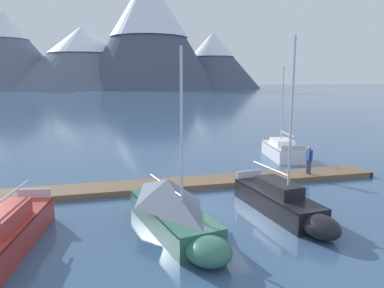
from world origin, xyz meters
TOP-DOWN VIEW (x-y plane):
  - ground_plane at (0.00, 0.00)m, footprint 700.00×700.00m
  - mountain_west_summit at (-69.09, 227.87)m, footprint 73.78×73.78m
  - mountain_central_massif at (-23.31, 221.53)m, footprint 91.94×91.94m
  - mountain_shoulder_ridge at (15.67, 207.49)m, footprint 80.10×80.10m
  - mountain_east_summit at (56.73, 215.87)m, footprint 61.93×61.93m
  - dock at (0.00, 4.00)m, footprint 21.34×3.05m
  - sailboat_second_berth at (-2.35, -1.77)m, footprint 3.26×6.93m
  - sailboat_mid_dock_port at (2.55, -1.21)m, footprint 2.32×6.58m
  - sailboat_mid_dock_starboard at (7.74, 10.16)m, footprint 2.46×5.93m
  - person_on_dock at (6.66, 3.99)m, footprint 0.22×0.59m

SIDE VIEW (x-z plane):
  - ground_plane at x=0.00m, z-range 0.00..0.00m
  - dock at x=0.00m, z-range 0.00..0.30m
  - sailboat_mid_dock_port at x=2.55m, z-range -3.20..4.38m
  - sailboat_mid_dock_starboard at x=7.74m, z-range -2.78..3.99m
  - sailboat_second_berth at x=-2.35m, z-range -2.59..4.40m
  - person_on_dock at x=6.66m, z-range 0.42..2.11m
  - mountain_east_summit at x=56.73m, z-range 0.79..35.90m
  - mountain_central_massif at x=-23.31m, z-range 0.91..38.72m
  - mountain_west_summit at x=-69.09m, z-range 0.74..47.25m
  - mountain_shoulder_ridge at x=15.67m, z-range 2.28..68.56m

